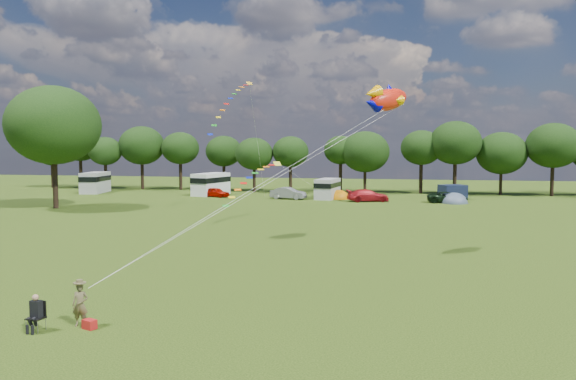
% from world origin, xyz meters
% --- Properties ---
extents(ground_plane, '(180.00, 180.00, 0.00)m').
position_xyz_m(ground_plane, '(0.00, 0.00, 0.00)').
color(ground_plane, black).
rests_on(ground_plane, ground).
extents(tree_line, '(102.98, 10.98, 10.27)m').
position_xyz_m(tree_line, '(5.30, 54.99, 6.35)').
color(tree_line, black).
rests_on(tree_line, ground).
extents(big_tree, '(10.00, 10.00, 13.28)m').
position_xyz_m(big_tree, '(-30.00, 28.00, 9.02)').
color(big_tree, black).
rests_on(big_tree, ground).
extents(car_a, '(4.12, 2.71, 1.28)m').
position_xyz_m(car_a, '(-17.24, 44.36, 0.64)').
color(car_a, '#AC0B00').
rests_on(car_a, ground).
extents(car_b, '(4.47, 2.21, 1.51)m').
position_xyz_m(car_b, '(-7.19, 43.33, 0.76)').
color(car_b, gray).
rests_on(car_b, ground).
extents(car_c, '(5.34, 3.41, 1.48)m').
position_xyz_m(car_c, '(2.96, 42.34, 0.74)').
color(car_c, '#B2181E').
rests_on(car_c, ground).
extents(car_d, '(4.97, 2.47, 1.32)m').
position_xyz_m(car_d, '(12.39, 42.68, 0.66)').
color(car_d, black).
rests_on(car_d, ground).
extents(campervan_a, '(3.62, 6.44, 2.98)m').
position_xyz_m(campervan_a, '(-36.68, 47.41, 1.60)').
color(campervan_a, '#B5B5B7').
rests_on(campervan_a, ground).
extents(campervan_b, '(4.05, 6.64, 3.03)m').
position_xyz_m(campervan_b, '(-18.91, 47.10, 1.63)').
color(campervan_b, white).
rests_on(campervan_b, ground).
extents(campervan_c, '(2.90, 5.49, 2.57)m').
position_xyz_m(campervan_c, '(-2.36, 44.95, 1.38)').
color(campervan_c, '#B3B2B5').
rests_on(campervan_c, ground).
extents(tent_orange, '(2.89, 3.17, 2.26)m').
position_xyz_m(tent_orange, '(-0.96, 45.18, 0.02)').
color(tent_orange, orange).
rests_on(tent_orange, ground).
extents(tent_greyblue, '(3.32, 3.63, 2.47)m').
position_xyz_m(tent_greyblue, '(13.14, 42.43, 0.02)').
color(tent_greyblue, '#485566').
rests_on(tent_greyblue, ground).
extents(awning_navy, '(3.71, 3.44, 1.86)m').
position_xyz_m(awning_navy, '(13.35, 47.29, 0.93)').
color(awning_navy, '#141C35').
rests_on(awning_navy, ground).
extents(kite_flyer, '(0.66, 0.51, 1.64)m').
position_xyz_m(kite_flyer, '(-4.72, -7.93, 0.82)').
color(kite_flyer, brown).
rests_on(kite_flyer, ground).
extents(camp_chair, '(0.62, 0.62, 1.37)m').
position_xyz_m(camp_chair, '(-5.98, -8.74, 0.82)').
color(camp_chair, '#99999E').
rests_on(camp_chair, ground).
extents(kite_bag, '(0.57, 0.47, 0.35)m').
position_xyz_m(kite_bag, '(-4.21, -8.16, 0.17)').
color(kite_bag, red).
rests_on(kite_bag, ground).
extents(fish_kite, '(3.28, 3.67, 2.09)m').
position_xyz_m(fish_kite, '(5.95, 9.44, 9.70)').
color(fish_kite, red).
rests_on(fish_kite, ground).
extents(streamer_kite_a, '(3.36, 5.57, 5.76)m').
position_xyz_m(streamer_kite_a, '(-10.20, 29.60, 11.60)').
color(streamer_kite_a, gold).
rests_on(streamer_kite_a, ground).
extents(streamer_kite_b, '(4.37, 4.71, 3.83)m').
position_xyz_m(streamer_kite_b, '(-5.69, 21.75, 4.08)').
color(streamer_kite_b, yellow).
rests_on(streamer_kite_b, ground).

